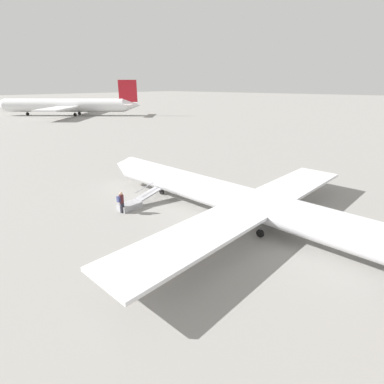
{
  "coord_description": "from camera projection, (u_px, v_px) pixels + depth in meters",
  "views": [
    {
      "loc": [
        -10.66,
        17.63,
        9.68
      ],
      "look_at": [
        3.92,
        0.55,
        1.54
      ],
      "focal_mm": 28.0,
      "sensor_mm": 36.0,
      "label": 1
    }
  ],
  "objects": [
    {
      "name": "ground_plane",
      "position": [
        237.0,
        221.0,
        22.41
      ],
      "size": [
        600.0,
        600.0,
        0.0
      ],
      "primitive_type": "plane",
      "color": "gray"
    },
    {
      "name": "airplane_main",
      "position": [
        248.0,
        203.0,
        21.27
      ],
      "size": [
        31.3,
        24.13,
        5.79
      ],
      "rotation": [
        0.0,
        0.0,
        -0.04
      ],
      "color": "silver",
      "rests_on": "ground"
    },
    {
      "name": "airplane_far_left",
      "position": [
        67.0,
        105.0,
        95.54
      ],
      "size": [
        40.32,
        35.44,
        10.83
      ],
      "rotation": [
        0.0,
        0.0,
        0.7
      ],
      "color": "white",
      "rests_on": "ground"
    },
    {
      "name": "boarding_stairs",
      "position": [
        134.0,
        203.0,
        24.77
      ],
      "size": [
        1.18,
        4.05,
        1.52
      ],
      "rotation": [
        0.0,
        0.0,
        -1.61
      ],
      "color": "#99999E",
      "rests_on": "ground"
    },
    {
      "name": "passenger",
      "position": [
        121.0,
        201.0,
        23.51
      ],
      "size": [
        0.36,
        0.55,
        1.74
      ],
      "rotation": [
        0.0,
        0.0,
        -1.61
      ],
      "color": "#23232D",
      "rests_on": "ground"
    }
  ]
}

